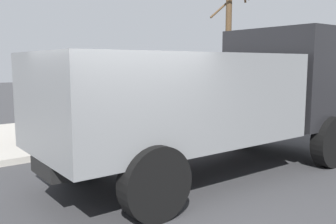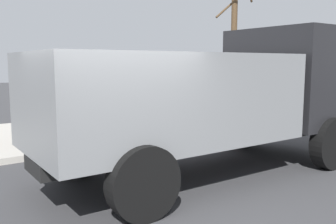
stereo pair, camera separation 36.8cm
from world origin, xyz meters
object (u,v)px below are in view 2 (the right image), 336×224
(fire_hydrant, at_px, (49,121))
(bare_tree, at_px, (234,44))
(stop_sign, at_px, (163,86))
(loose_tire, at_px, (49,119))
(dump_truck_gray, at_px, (217,94))

(fire_hydrant, bearing_deg, bare_tree, -4.29)
(stop_sign, bearing_deg, fire_hydrant, 161.28)
(fire_hydrant, bearing_deg, loose_tire, -107.51)
(fire_hydrant, distance_m, bare_tree, 7.16)
(fire_hydrant, height_order, stop_sign, stop_sign)
(loose_tire, bearing_deg, bare_tree, -0.24)
(stop_sign, xyz_separation_m, bare_tree, (3.61, 0.56, 1.39))
(stop_sign, bearing_deg, loose_tire, 169.89)
(stop_sign, relative_size, bare_tree, 0.38)
(loose_tire, distance_m, bare_tree, 7.25)
(fire_hydrant, bearing_deg, stop_sign, -18.72)
(loose_tire, bearing_deg, dump_truck_gray, -64.71)
(loose_tire, bearing_deg, stop_sign, -10.11)
(fire_hydrant, relative_size, stop_sign, 0.44)
(stop_sign, xyz_separation_m, dump_truck_gray, (-1.27, -3.70, 0.07))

